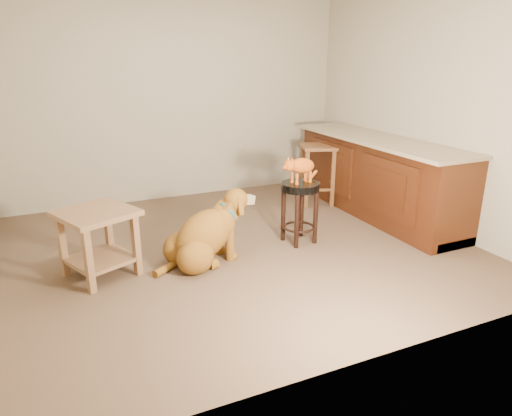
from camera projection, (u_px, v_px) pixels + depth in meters
name	position (u px, v px, depth m)	size (l,w,h in m)	color
floor	(237.00, 248.00, 4.61)	(4.50, 4.00, 0.01)	brown
room_shell	(234.00, 76.00, 4.07)	(4.54, 4.04, 2.62)	#9D957E
cabinet_run	(377.00, 179.00, 5.48)	(0.70, 2.56, 0.94)	#401C0B
padded_stool	(300.00, 200.00, 4.63)	(0.39, 0.39, 0.63)	black
wood_stool	(317.00, 174.00, 5.88)	(0.54, 0.54, 0.77)	brown
side_table	(98.00, 233.00, 3.92)	(0.76, 0.76, 0.60)	brown
golden_retriever	(204.00, 236.00, 4.20)	(1.09, 0.62, 0.71)	brown
tabby_kitten	(300.00, 167.00, 4.51)	(0.48, 0.23, 0.31)	#A84810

